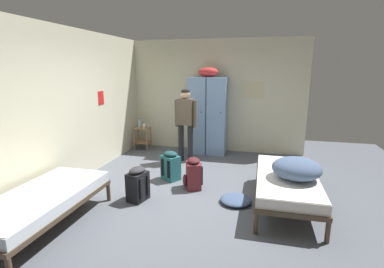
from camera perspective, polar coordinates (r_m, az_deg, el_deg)
ground_plane at (r=4.92m, az=-0.76°, el=-11.54°), size 8.47×8.47×0.00m
room_backdrop at (r=6.03m, az=-8.76°, el=6.49°), size 4.34×5.35×2.74m
locker_bank at (r=6.89m, az=3.20°, el=4.05°), size 0.90×0.55×2.07m
shelf_unit at (r=7.41m, az=-9.92°, el=-0.40°), size 0.38×0.30×0.57m
bed_right at (r=4.58m, az=18.48°, el=-8.98°), size 0.90×1.90×0.49m
bed_left_front at (r=4.22m, az=-28.15°, el=-11.80°), size 0.90×1.90×0.49m
bedding_heap at (r=4.37m, az=20.29°, el=-6.51°), size 0.69×0.67×0.31m
person_traveler at (r=6.22m, az=-1.30°, el=3.12°), size 0.51×0.24×1.61m
water_bottle at (r=7.39m, az=-10.53°, el=2.19°), size 0.06×0.06×0.24m
lotion_bottle at (r=7.29m, az=-9.63°, el=1.73°), size 0.06×0.06×0.15m
backpack_maroon at (r=4.96m, az=0.19°, el=-8.03°), size 0.40×0.38×0.55m
backpack_black at (r=4.62m, az=-10.96°, el=-9.94°), size 0.38×0.37×0.55m
backpack_teal at (r=5.36m, az=-4.22°, el=-6.45°), size 0.40×0.41×0.55m
clothes_pile_denim at (r=4.58m, az=8.78°, el=-12.93°), size 0.48×0.49×0.10m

